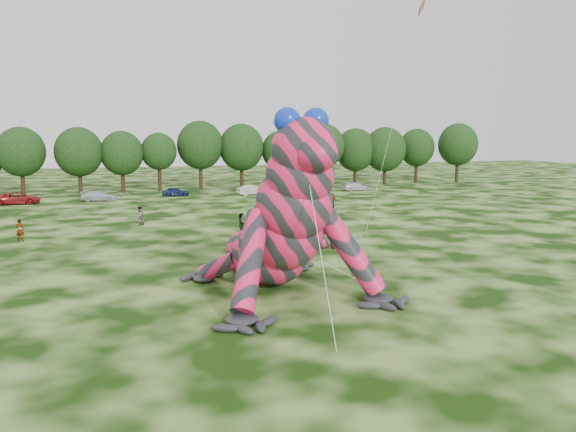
% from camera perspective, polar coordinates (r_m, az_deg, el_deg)
% --- Properties ---
extents(ground, '(240.00, 240.00, 0.00)m').
position_cam_1_polar(ground, '(30.07, -5.97, -8.31)').
color(ground, '#16330A').
rests_on(ground, ground).
extents(inflatable_gecko, '(19.40, 22.05, 9.92)m').
position_cam_1_polar(inflatable_gecko, '(32.15, -2.50, 1.85)').
color(inflatable_gecko, '#EF1E56').
rests_on(inflatable_gecko, ground).
extents(flying_kite, '(2.84, 4.82, 18.74)m').
position_cam_1_polar(flying_kite, '(45.10, 12.95, 18.22)').
color(flying_kite, '#BD3C17').
rests_on(flying_kite, ground).
extents(tree_6, '(6.52, 5.86, 9.49)m').
position_cam_1_polar(tree_6, '(85.87, -25.46, 5.03)').
color(tree_6, black).
rests_on(tree_6, ground).
extents(tree_7, '(6.68, 6.01, 9.48)m').
position_cam_1_polar(tree_7, '(85.27, -20.45, 5.30)').
color(tree_7, black).
rests_on(tree_7, ground).
extents(tree_8, '(6.14, 5.53, 8.94)m').
position_cam_1_polar(tree_8, '(85.35, -16.49, 5.31)').
color(tree_8, black).
rests_on(tree_8, ground).
extents(tree_9, '(5.27, 4.74, 8.68)m').
position_cam_1_polar(tree_9, '(85.97, -12.95, 5.37)').
color(tree_9, black).
rests_on(tree_9, ground).
extents(tree_10, '(7.09, 6.38, 10.50)m').
position_cam_1_polar(tree_10, '(87.86, -8.90, 6.14)').
color(tree_10, black).
rests_on(tree_10, ground).
extents(tree_11, '(7.01, 6.31, 10.07)m').
position_cam_1_polar(tree_11, '(88.67, -4.75, 6.09)').
color(tree_11, black).
rests_on(tree_11, ground).
extents(tree_12, '(5.99, 5.39, 8.97)m').
position_cam_1_polar(tree_12, '(89.82, -0.78, 5.80)').
color(tree_12, black).
rests_on(tree_12, ground).
extents(tree_13, '(6.83, 6.15, 10.13)m').
position_cam_1_polar(tree_13, '(91.51, 3.63, 6.19)').
color(tree_13, black).
rests_on(tree_13, ground).
extents(tree_14, '(6.82, 6.14, 9.40)m').
position_cam_1_polar(tree_14, '(95.42, 6.85, 6.03)').
color(tree_14, black).
rests_on(tree_14, ground).
extents(tree_15, '(7.17, 6.45, 9.63)m').
position_cam_1_polar(tree_15, '(96.73, 9.81, 6.06)').
color(tree_15, black).
rests_on(tree_15, ground).
extents(tree_16, '(6.26, 5.63, 9.37)m').
position_cam_1_polar(tree_16, '(101.48, 12.92, 6.01)').
color(tree_16, black).
rests_on(tree_16, ground).
extents(tree_17, '(6.98, 6.28, 10.30)m').
position_cam_1_polar(tree_17, '(102.63, 16.85, 6.14)').
color(tree_17, black).
rests_on(tree_17, ground).
extents(car_2, '(5.28, 2.46, 1.46)m').
position_cam_1_polar(car_2, '(75.98, -25.78, 1.63)').
color(car_2, maroon).
rests_on(car_2, ground).
extents(car_3, '(4.64, 2.36, 1.29)m').
position_cam_1_polar(car_3, '(75.73, -18.64, 1.94)').
color(car_3, silver).
rests_on(car_3, ground).
extents(car_4, '(3.81, 1.80, 1.26)m').
position_cam_1_polar(car_4, '(78.72, -11.34, 2.44)').
color(car_4, '#171F4C').
rests_on(car_4, ground).
extents(car_5, '(4.50, 2.21, 1.42)m').
position_cam_1_polar(car_5, '(78.80, -3.67, 2.66)').
color(car_5, '#B8B3A7').
rests_on(car_5, ground).
extents(car_6, '(5.54, 2.92, 1.49)m').
position_cam_1_polar(car_6, '(79.43, 2.61, 2.74)').
color(car_6, black).
rests_on(car_6, ground).
extents(car_7, '(4.47, 2.10, 1.26)m').
position_cam_1_polar(car_7, '(85.06, 6.89, 2.99)').
color(car_7, silver).
rests_on(car_7, ground).
extents(spectator_1, '(1.08, 1.10, 1.79)m').
position_cam_1_polar(spectator_1, '(54.63, -14.83, 0.01)').
color(spectator_1, gray).
rests_on(spectator_1, ground).
extents(spectator_0, '(0.75, 0.59, 1.81)m').
position_cam_1_polar(spectator_0, '(49.88, -25.58, -1.31)').
color(spectator_0, gray).
rests_on(spectator_0, ground).
extents(spectator_2, '(0.67, 1.09, 1.63)m').
position_cam_1_polar(spectator_2, '(63.52, -0.28, 1.37)').
color(spectator_2, gray).
rests_on(spectator_2, ground).
extents(spectator_3, '(1.17, 0.65, 1.88)m').
position_cam_1_polar(spectator_3, '(63.60, 4.53, 1.47)').
color(spectator_3, gray).
rests_on(spectator_3, ground).
extents(spectator_5, '(0.74, 1.65, 1.71)m').
position_cam_1_polar(spectator_5, '(49.20, -4.74, -0.69)').
color(spectator_5, gray).
rests_on(spectator_5, ground).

